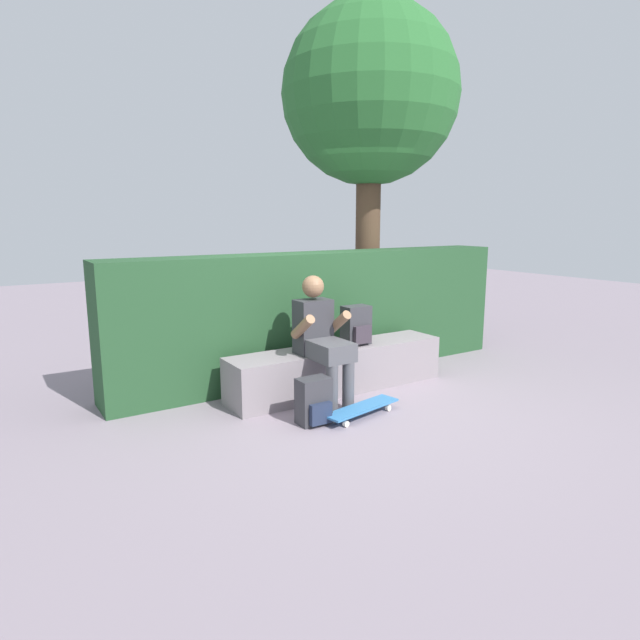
% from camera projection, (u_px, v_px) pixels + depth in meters
% --- Properties ---
extents(ground_plane, '(24.00, 24.00, 0.00)m').
position_uv_depth(ground_plane, '(354.00, 397.00, 5.27)').
color(ground_plane, gray).
extents(bench_main, '(2.36, 0.48, 0.45)m').
position_uv_depth(bench_main, '(338.00, 368.00, 5.45)').
color(bench_main, gray).
rests_on(bench_main, ground).
extents(person_skater, '(0.49, 0.62, 1.20)m').
position_uv_depth(person_skater, '(321.00, 336.00, 5.01)').
color(person_skater, '#333338').
rests_on(person_skater, ground).
extents(skateboard_near_person, '(0.82, 0.35, 0.09)m').
position_uv_depth(skateboard_near_person, '(362.00, 408.00, 4.74)').
color(skateboard_near_person, teal).
rests_on(skateboard_near_person, ground).
extents(backpack_on_bench, '(0.28, 0.23, 0.40)m').
position_uv_depth(backpack_on_bench, '(356.00, 326.00, 5.48)').
color(backpack_on_bench, '#333338').
rests_on(backpack_on_bench, bench_main).
extents(backpack_on_ground, '(0.28, 0.23, 0.40)m').
position_uv_depth(backpack_on_ground, '(314.00, 402.00, 4.55)').
color(backpack_on_ground, '#333338').
rests_on(backpack_on_ground, ground).
extents(hedge_row, '(4.81, 0.51, 1.37)m').
position_uv_depth(hedge_row, '(322.00, 313.00, 6.00)').
color(hedge_row, '#224828').
rests_on(hedge_row, ground).
extents(tree_behind_bench, '(2.15, 2.15, 4.29)m').
position_uv_depth(tree_behind_bench, '(370.00, 99.00, 6.48)').
color(tree_behind_bench, '#473323').
rests_on(tree_behind_bench, ground).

